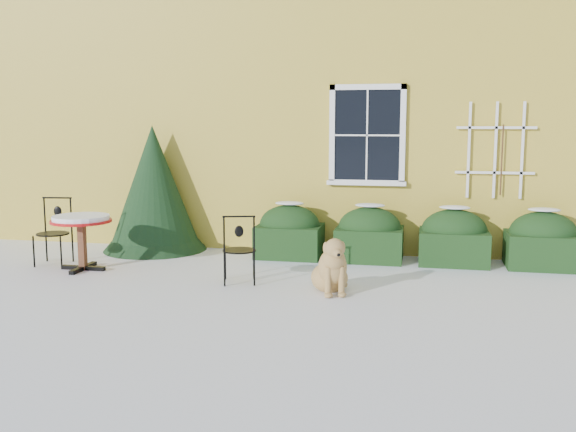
% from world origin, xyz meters
% --- Properties ---
extents(ground, '(80.00, 80.00, 0.00)m').
position_xyz_m(ground, '(0.00, 0.00, 0.00)').
color(ground, white).
rests_on(ground, ground).
extents(house, '(12.40, 8.40, 6.40)m').
position_xyz_m(house, '(0.00, 7.00, 3.22)').
color(house, gold).
rests_on(house, ground).
extents(hedge_row, '(4.95, 0.80, 0.91)m').
position_xyz_m(hedge_row, '(1.65, 2.55, 0.40)').
color(hedge_row, black).
rests_on(hedge_row, ground).
extents(evergreen_shrub, '(1.77, 1.77, 2.14)m').
position_xyz_m(evergreen_shrub, '(-2.70, 2.67, 0.86)').
color(evergreen_shrub, black).
rests_on(evergreen_shrub, ground).
extents(bistro_table, '(0.88, 0.88, 0.82)m').
position_xyz_m(bistro_table, '(-3.12, 0.97, 0.68)').
color(bistro_table, black).
rests_on(bistro_table, ground).
extents(patio_chair_near, '(0.53, 0.52, 0.96)m').
position_xyz_m(patio_chair_near, '(-0.61, 0.68, 0.48)').
color(patio_chair_near, black).
rests_on(patio_chair_near, ground).
extents(patio_chair_far, '(0.51, 0.51, 1.03)m').
position_xyz_m(patio_chair_far, '(-3.76, 1.28, 0.51)').
color(patio_chair_far, black).
rests_on(patio_chair_far, ground).
extents(dog, '(0.64, 0.84, 0.76)m').
position_xyz_m(dog, '(0.69, 0.42, 0.31)').
color(dog, tan).
rests_on(dog, ground).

